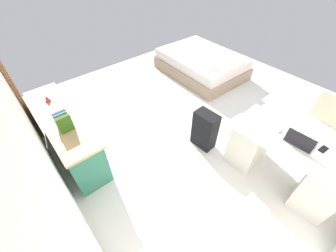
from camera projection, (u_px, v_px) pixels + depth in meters
The scene contains 13 objects.
ground_plane at pixel (198, 123), 3.83m from camera, with size 5.91×5.91×0.00m, color silver.
wall_back at pixel (21, 128), 1.79m from camera, with size 4.91×0.10×2.72m, color silver.
door_wooden at pixel (6, 73), 3.12m from camera, with size 0.88×0.05×2.04m, color brown.
desk at pixel (284, 160), 2.76m from camera, with size 1.47×0.74×0.73m.
office_chair at pixel (316, 129), 3.12m from camera, with size 0.52×0.52×0.94m.
credenza at pixel (67, 134), 3.12m from camera, with size 1.80×0.48×0.73m.
bed at pixel (202, 64), 4.94m from camera, with size 1.93×1.45×0.58m.
suitcase_black at pixel (205, 130), 3.25m from camera, with size 0.36×0.22×0.64m, color black.
laptop at pixel (300, 141), 2.46m from camera, with size 0.32×0.24×0.21m.
computer_mouse at pixel (279, 130), 2.64m from camera, with size 0.06×0.10×0.03m, color white.
cell_phone_near_laptop at pixel (323, 149), 2.43m from camera, with size 0.07×0.14×0.01m, color black.
book_row at pixel (64, 122), 2.63m from camera, with size 0.19×0.17×0.23m.
figurine_small at pixel (47, 99), 3.06m from camera, with size 0.08×0.08×0.11m, color red.
Camera 1 is at (-1.79, 2.22, 2.62)m, focal length 22.40 mm.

